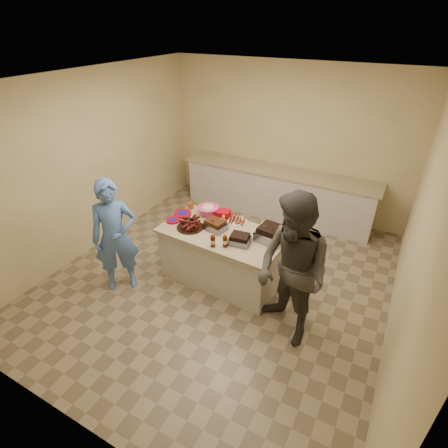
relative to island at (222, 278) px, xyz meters
The scene contains 20 objects.
room 0.02m from the island, behind, with size 4.50×5.00×2.70m, color beige, non-canonical shape.
back_counter 2.24m from the island, 90.57° to the left, with size 3.60×0.64×0.90m, color beige, non-canonical shape.
island is the anchor object (origin of this frame).
rib_platter 0.92m from the island, 165.88° to the right, with size 0.37×0.37×0.15m, color #3B0C0A, non-canonical shape.
pulled_pork_tray 0.81m from the island, behind, with size 0.30×0.22×0.09m, color #47230F.
brisket_tray 0.87m from the island, 21.82° to the right, with size 0.26×0.22×0.08m, color black.
roasting_pan 1.03m from the island, 12.24° to the left, with size 0.33×0.33×0.13m, color gray.
coleslaw_bowl 0.95m from the island, 141.29° to the left, with size 0.32×0.32×0.22m, color #D9347E, non-canonical shape.
sausage_plate 0.87m from the island, 81.00° to the left, with size 0.29×0.29×0.05m, color silver.
mac_cheese_dish 1.03m from the island, 27.30° to the left, with size 0.33×0.24×0.09m, color #FFA912.
bbq_bottle_a 0.87m from the island, 80.78° to the right, with size 0.06×0.06×0.19m, color #3C1404.
bbq_bottle_b 0.87m from the island, 55.64° to the right, with size 0.06×0.06×0.18m, color #3C1404.
mustard_bottle 0.85m from the island, 114.51° to the left, with size 0.04×0.04×0.11m, color #EFB809.
sauce_bowl 0.83m from the island, 123.48° to the left, with size 0.14×0.04×0.14m, color silver.
plate_stack_large 1.10m from the island, 169.04° to the left, with size 0.26×0.26×0.03m, color #A70012.
plate_stack_small 1.10m from the island, behind, with size 0.19×0.19×0.03m, color #A70012.
plastic_cup 1.14m from the island, 153.94° to the left, with size 0.11×0.10×0.11m, color #A1541F.
basket_stack 0.89m from the island, 118.34° to the left, with size 0.22×0.16×0.11m, color #A70012.
guest_blue 1.41m from the island, 146.40° to the right, with size 0.59×1.61×0.39m, color #4F7CCE.
guest_gray 1.26m from the island, 24.49° to the right, with size 0.89×1.84×0.70m, color #47443F.
Camera 1 is at (1.92, -3.49, 3.31)m, focal length 28.00 mm.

